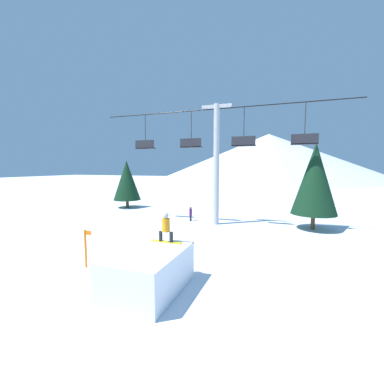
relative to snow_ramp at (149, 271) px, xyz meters
The scene contains 9 objects.
ground_plane 1.84m from the snow_ramp, 145.23° to the left, with size 220.00×220.00×0.00m, color white.
mountain_ridge 92.18m from the snow_ramp, 90.86° to the left, with size 81.68×81.68×16.75m.
snow_ramp is the anchor object (origin of this frame).
snowboarder 1.91m from the snow_ramp, 86.92° to the left, with size 1.40×0.34×1.24m.
chairlift 12.80m from the snow_ramp, 92.47° to the left, with size 20.09×0.47×9.58m.
pine_tree_near 14.67m from the snow_ramp, 61.89° to the left, with size 3.25×3.25×6.44m.
pine_tree_far 20.95m from the snow_ramp, 126.19° to the left, with size 3.06×3.06×5.40m.
trail_marker 4.00m from the snow_ramp, 165.49° to the left, with size 0.41×0.10×1.77m.
distant_skier 12.59m from the snow_ramp, 103.07° to the left, with size 0.24×0.24×1.23m.
Camera 1 is at (6.05, -9.13, 4.66)m, focal length 24.00 mm.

